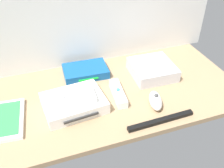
{
  "coord_description": "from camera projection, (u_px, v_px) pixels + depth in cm",
  "views": [
    {
      "loc": [
        -25.42,
        -72.95,
        62.22
      ],
      "look_at": [
        0.0,
        0.0,
        4.0
      ],
      "focal_mm": 41.34,
      "sensor_mm": 36.0,
      "label": 1
    }
  ],
  "objects": [
    {
      "name": "remote_classic_pad",
      "position": [
        74.0,
        97.0,
        0.88
      ],
      "size": [
        14.74,
        8.63,
        2.4
      ],
      "rotation": [
        0.0,
        0.0,
        -0.04
      ],
      "color": "white",
      "rests_on": "game_console"
    },
    {
      "name": "remote_nunchuk",
      "position": [
        155.0,
        100.0,
        0.92
      ],
      "size": [
        7.03,
        10.83,
        5.1
      ],
      "rotation": [
        0.0,
        0.0,
        -0.28
      ],
      "color": "white",
      "rests_on": "ground_plane"
    },
    {
      "name": "game_console",
      "position": [
        74.0,
        103.0,
        0.91
      ],
      "size": [
        22.3,
        17.86,
        4.4
      ],
      "rotation": [
        0.0,
        0.0,
        0.09
      ],
      "color": "white",
      "rests_on": "ground_plane"
    },
    {
      "name": "network_router",
      "position": [
        86.0,
        71.0,
        1.08
      ],
      "size": [
        18.54,
        12.99,
        3.4
      ],
      "rotation": [
        0.0,
        0.0,
        -0.05
      ],
      "color": "#145193",
      "rests_on": "ground_plane"
    },
    {
      "name": "mini_computer",
      "position": [
        152.0,
        69.0,
        1.07
      ],
      "size": [
        17.62,
        17.62,
        5.3
      ],
      "rotation": [
        0.0,
        0.0,
        -0.04
      ],
      "color": "silver",
      "rests_on": "ground_plane"
    },
    {
      "name": "game_case",
      "position": [
        3.0,
        121.0,
        0.86
      ],
      "size": [
        15.35,
        20.21,
        1.56
      ],
      "rotation": [
        0.0,
        0.0,
        -0.1
      ],
      "color": "white",
      "rests_on": "ground_plane"
    },
    {
      "name": "sensor_bar",
      "position": [
        161.0,
        121.0,
        0.86
      ],
      "size": [
        24.03,
        2.29,
        1.4
      ],
      "primitive_type": "cube",
      "rotation": [
        0.0,
        0.0,
        0.02
      ],
      "color": "black",
      "rests_on": "ground_plane"
    },
    {
      "name": "ground_plane",
      "position": [
        112.0,
        94.0,
        1.0
      ],
      "size": [
        100.0,
        48.0,
        2.0
      ],
      "primitive_type": "cube",
      "color": "#9E7F5B",
      "rests_on": "ground"
    },
    {
      "name": "remote_wand",
      "position": [
        118.0,
        93.0,
        0.96
      ],
      "size": [
        4.99,
        15.08,
        3.4
      ],
      "rotation": [
        0.0,
        0.0,
        -0.1
      ],
      "color": "white",
      "rests_on": "ground_plane"
    }
  ]
}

